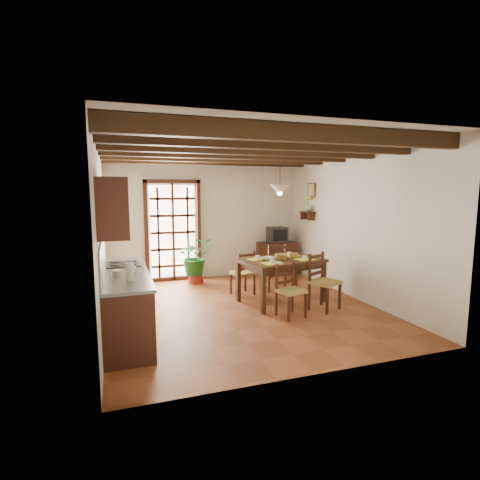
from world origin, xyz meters
name	(u,v)px	position (x,y,z in m)	size (l,w,h in m)	color
ground_plane	(242,308)	(0.00, 0.00, 0.00)	(5.00, 5.00, 0.00)	brown
room_shell	(242,204)	(0.00, 0.00, 1.82)	(4.52, 5.02, 2.81)	silver
ceiling_beams	(242,151)	(0.00, 0.00, 2.69)	(4.50, 4.34, 0.20)	black
french_door	(173,229)	(-0.80, 2.45, 1.18)	(1.26, 0.11, 2.32)	white
kitchen_counter	(126,303)	(-1.96, -0.60, 0.47)	(0.64, 2.25, 1.38)	#321910
upper_cabinet	(112,208)	(-2.08, -1.30, 1.85)	(0.35, 0.80, 0.70)	#321910
range_hood	(114,211)	(-2.05, -0.05, 1.73)	(0.38, 0.60, 0.54)	white
counter_items	(124,268)	(-1.95, -0.51, 0.96)	(0.50, 1.43, 0.25)	black
dining_table	(281,265)	(0.81, 0.16, 0.69)	(1.63, 1.22, 0.79)	#382212
chair_near_left	(290,300)	(0.61, -0.65, 0.27)	(0.48, 0.46, 0.87)	#A89747
chair_near_right	(324,292)	(1.32, -0.50, 0.31)	(0.59, 0.58, 0.97)	#A89747
chair_far_left	(243,281)	(0.30, 0.82, 0.27)	(0.48, 0.46, 0.87)	#A89747
chair_far_right	(273,275)	(1.02, 0.97, 0.30)	(0.48, 0.47, 0.96)	#A89747
table_setting	(281,255)	(0.81, 0.16, 0.87)	(1.07, 0.71, 0.10)	yellow
table_bowl	(268,259)	(0.55, 0.16, 0.82)	(0.22, 0.22, 0.05)	white
sideboard	(277,258)	(1.67, 2.23, 0.40)	(0.93, 0.42, 0.79)	#321910
crt_tv	(277,234)	(1.67, 2.22, 0.98)	(0.43, 0.40, 0.36)	black
fuse_box	(267,202)	(1.50, 2.48, 1.75)	(0.25, 0.03, 0.32)	white
plant_pot	(196,278)	(-0.39, 2.04, 0.11)	(0.36, 0.36, 0.22)	maroon
potted_plant	(195,258)	(-0.39, 2.04, 0.57)	(1.96, 1.68, 2.18)	#144C19
wall_shelf	(308,214)	(2.14, 1.60, 1.51)	(0.20, 0.42, 0.20)	#321910
shelf_vase	(308,208)	(2.14, 1.60, 1.65)	(0.15, 0.15, 0.15)	#B2BFB2
shelf_flowers	(308,199)	(2.14, 1.60, 1.86)	(0.14, 0.14, 0.36)	yellow
framed_picture	(311,190)	(2.22, 1.60, 2.05)	(0.03, 0.32, 0.32)	brown
pendant_lamp	(280,189)	(0.81, 0.26, 2.08)	(0.36, 0.36, 0.84)	black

